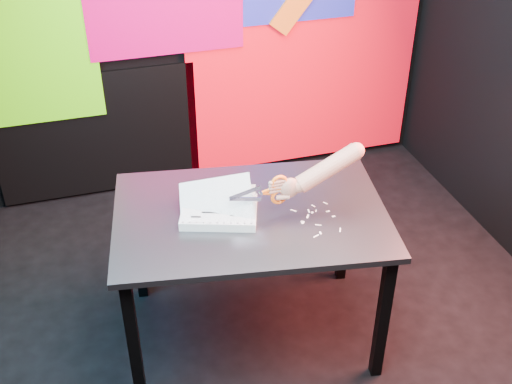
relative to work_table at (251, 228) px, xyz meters
name	(u,v)px	position (x,y,z in m)	size (l,w,h in m)	color
room	(283,82)	(0.16, 0.04, 0.69)	(3.01, 3.01, 2.71)	black
backdrop	(217,47)	(0.22, 1.50, 0.29)	(2.88, 0.05, 2.08)	#F6091B
work_table	(251,228)	(0.00, 0.00, 0.00)	(1.35, 1.00, 0.75)	black
printout_stack	(219,211)	(-0.14, 0.02, 0.11)	(0.39, 0.34, 0.18)	beige
scissors	(275,191)	(0.10, -0.05, 0.22)	(0.27, 0.02, 0.15)	#ABB0D0
hand_forearm	(321,171)	(0.32, -0.04, 0.28)	(0.44, 0.09, 0.22)	tan
paper_clippings	(315,218)	(0.26, -0.13, 0.09)	(0.18, 0.24, 0.00)	silver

